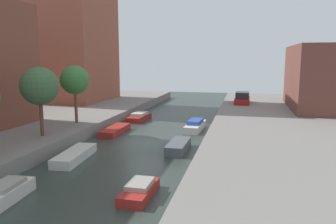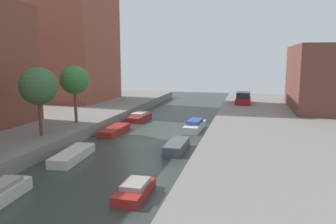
{
  "view_description": "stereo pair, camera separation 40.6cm",
  "coord_description": "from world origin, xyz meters",
  "px_view_note": "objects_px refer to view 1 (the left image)",
  "views": [
    {
      "loc": [
        7.78,
        -24.69,
        6.72
      ],
      "look_at": [
        0.0,
        8.64,
        1.2
      ],
      "focal_mm": 35.16,
      "sensor_mm": 36.0,
      "label": 1
    },
    {
      "loc": [
        8.17,
        -24.59,
        6.72
      ],
      "look_at": [
        0.0,
        8.64,
        1.2
      ],
      "focal_mm": 35.16,
      "sensor_mm": 36.0,
      "label": 2
    }
  ],
  "objects_px": {
    "moored_boat_left_4": "(139,117)",
    "moored_boat_right_1": "(139,190)",
    "moored_boat_left_2": "(75,155)",
    "apartment_tower_far": "(69,24)",
    "street_tree_3": "(75,80)",
    "parked_car": "(242,99)",
    "moored_boat_right_3": "(195,126)",
    "moored_boat_right_2": "(178,146)",
    "moored_boat_left_3": "(115,130)",
    "moored_boat_left_1": "(5,193)",
    "street_tree_2": "(40,86)"
  },
  "relations": [
    {
      "from": "moored_boat_left_1",
      "to": "moored_boat_left_3",
      "type": "height_order",
      "value": "moored_boat_left_1"
    },
    {
      "from": "moored_boat_left_4",
      "to": "moored_boat_right_1",
      "type": "height_order",
      "value": "moored_boat_left_4"
    },
    {
      "from": "moored_boat_left_1",
      "to": "street_tree_2",
      "type": "bearing_deg",
      "value": 113.4
    },
    {
      "from": "parked_car",
      "to": "moored_boat_right_1",
      "type": "height_order",
      "value": "parked_car"
    },
    {
      "from": "street_tree_3",
      "to": "moored_boat_left_4",
      "type": "distance_m",
      "value": 9.33
    },
    {
      "from": "moored_boat_left_2",
      "to": "moored_boat_left_4",
      "type": "relative_size",
      "value": 1.14
    },
    {
      "from": "apartment_tower_far",
      "to": "street_tree_3",
      "type": "xyz_separation_m",
      "value": [
        9.01,
        -15.36,
        -6.56
      ]
    },
    {
      "from": "moored_boat_right_3",
      "to": "parked_car",
      "type": "bearing_deg",
      "value": 71.84
    },
    {
      "from": "moored_boat_left_4",
      "to": "street_tree_2",
      "type": "bearing_deg",
      "value": -105.67
    },
    {
      "from": "moored_boat_right_1",
      "to": "moored_boat_right_2",
      "type": "distance_m",
      "value": 8.45
    },
    {
      "from": "moored_boat_left_1",
      "to": "moored_boat_left_2",
      "type": "height_order",
      "value": "moored_boat_left_1"
    },
    {
      "from": "street_tree_3",
      "to": "moored_boat_right_3",
      "type": "bearing_deg",
      "value": 21.07
    },
    {
      "from": "moored_boat_left_2",
      "to": "moored_boat_right_3",
      "type": "relative_size",
      "value": 1.02
    },
    {
      "from": "street_tree_3",
      "to": "moored_boat_left_2",
      "type": "relative_size",
      "value": 1.12
    },
    {
      "from": "parked_car",
      "to": "moored_boat_left_2",
      "type": "xyz_separation_m",
      "value": [
        -10.77,
        -24.2,
        -1.33
      ]
    },
    {
      "from": "moored_boat_left_1",
      "to": "moored_boat_left_4",
      "type": "relative_size",
      "value": 0.85
    },
    {
      "from": "moored_boat_left_3",
      "to": "moored_boat_left_4",
      "type": "distance_m",
      "value": 6.52
    },
    {
      "from": "moored_boat_right_3",
      "to": "moored_boat_left_4",
      "type": "bearing_deg",
      "value": 153.24
    },
    {
      "from": "moored_boat_left_1",
      "to": "moored_boat_left_4",
      "type": "height_order",
      "value": "moored_boat_left_1"
    },
    {
      "from": "apartment_tower_far",
      "to": "moored_boat_left_3",
      "type": "distance_m",
      "value": 22.07
    },
    {
      "from": "moored_boat_right_1",
      "to": "moored_boat_left_1",
      "type": "bearing_deg",
      "value": -161.46
    },
    {
      "from": "parked_car",
      "to": "moored_boat_right_2",
      "type": "relative_size",
      "value": 1.26
    },
    {
      "from": "parked_car",
      "to": "moored_boat_left_3",
      "type": "height_order",
      "value": "parked_car"
    },
    {
      "from": "moored_boat_left_2",
      "to": "apartment_tower_far",
      "type": "bearing_deg",
      "value": 119.43
    },
    {
      "from": "apartment_tower_far",
      "to": "moored_boat_left_1",
      "type": "bearing_deg",
      "value": -66.43
    },
    {
      "from": "street_tree_3",
      "to": "moored_boat_right_1",
      "type": "distance_m",
      "value": 16.19
    },
    {
      "from": "moored_boat_right_1",
      "to": "moored_boat_left_2",
      "type": "bearing_deg",
      "value": 142.48
    },
    {
      "from": "moored_boat_left_1",
      "to": "apartment_tower_far",
      "type": "bearing_deg",
      "value": 113.57
    },
    {
      "from": "moored_boat_left_1",
      "to": "moored_boat_right_2",
      "type": "height_order",
      "value": "moored_boat_left_1"
    },
    {
      "from": "parked_car",
      "to": "moored_boat_left_4",
      "type": "height_order",
      "value": "parked_car"
    },
    {
      "from": "moored_boat_left_2",
      "to": "moored_boat_right_3",
      "type": "distance_m",
      "value": 13.02
    },
    {
      "from": "parked_car",
      "to": "moored_boat_right_1",
      "type": "distance_m",
      "value": 29.29
    },
    {
      "from": "moored_boat_left_3",
      "to": "parked_car",
      "type": "bearing_deg",
      "value": 55.1
    },
    {
      "from": "moored_boat_left_2",
      "to": "moored_boat_right_2",
      "type": "distance_m",
      "value": 7.41
    },
    {
      "from": "moored_boat_right_2",
      "to": "moored_boat_left_4",
      "type": "bearing_deg",
      "value": 121.22
    },
    {
      "from": "parked_car",
      "to": "moored_boat_left_2",
      "type": "relative_size",
      "value": 1.02
    },
    {
      "from": "apartment_tower_far",
      "to": "moored_boat_right_1",
      "type": "distance_m",
      "value": 35.05
    },
    {
      "from": "apartment_tower_far",
      "to": "street_tree_3",
      "type": "distance_m",
      "value": 18.98
    },
    {
      "from": "moored_boat_right_2",
      "to": "moored_boat_right_3",
      "type": "bearing_deg",
      "value": 88.89
    },
    {
      "from": "apartment_tower_far",
      "to": "parked_car",
      "type": "relative_size",
      "value": 4.44
    },
    {
      "from": "apartment_tower_far",
      "to": "moored_boat_left_4",
      "type": "relative_size",
      "value": 5.16
    },
    {
      "from": "apartment_tower_far",
      "to": "moored_boat_left_4",
      "type": "height_order",
      "value": "apartment_tower_far"
    },
    {
      "from": "street_tree_3",
      "to": "moored_boat_right_3",
      "type": "relative_size",
      "value": 1.14
    },
    {
      "from": "moored_boat_right_1",
      "to": "moored_boat_right_2",
      "type": "bearing_deg",
      "value": 88.13
    },
    {
      "from": "street_tree_3",
      "to": "parked_car",
      "type": "bearing_deg",
      "value": 49.29
    },
    {
      "from": "moored_boat_left_4",
      "to": "moored_boat_right_1",
      "type": "bearing_deg",
      "value": -71.87
    },
    {
      "from": "moored_boat_left_2",
      "to": "moored_boat_right_2",
      "type": "xyz_separation_m",
      "value": [
        6.38,
        3.76,
        0.04
      ]
    },
    {
      "from": "parked_car",
      "to": "moored_boat_left_2",
      "type": "distance_m",
      "value": 26.52
    },
    {
      "from": "moored_boat_right_2",
      "to": "moored_boat_right_3",
      "type": "xyz_separation_m",
      "value": [
        0.15,
        7.51,
        0.08
      ]
    },
    {
      "from": "apartment_tower_far",
      "to": "moored_boat_right_3",
      "type": "relative_size",
      "value": 4.59
    }
  ]
}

